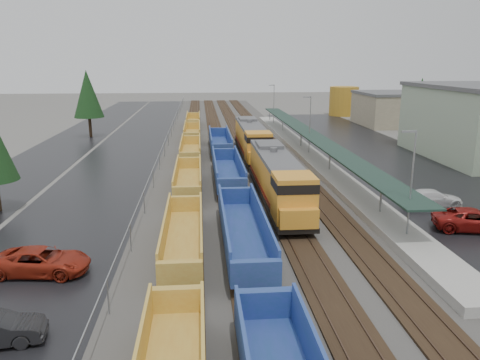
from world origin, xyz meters
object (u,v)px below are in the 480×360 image
Objects in this scene: well_string_yellow at (188,180)px; parked_car_west_c at (41,261)px; locomotive_trail at (252,139)px; locomotive_lead at (278,178)px; parked_car_east_c at (433,198)px; storage_tank at (344,101)px; parked_car_east_b at (474,220)px; well_string_blue at (243,232)px.

well_string_yellow is 18.34× the size of parked_car_west_c.
locomotive_lead is at bearing -90.00° from locomotive_trail.
locomotive_lead is at bearing 82.20° from parked_car_east_c.
storage_tank is at bearing 68.50° from locomotive_lead.
locomotive_lead reaches higher than parked_car_east_b.
storage_tank is 70.79m from parked_car_east_c.
well_string_blue is 17.76m from parked_car_east_b.
parked_car_west_c is at bearing -167.19° from well_string_blue.
parked_car_east_c is at bearing 15.88° from parked_car_east_b.
well_string_yellow is at bearing -118.96° from storage_tank.
storage_tank is at bearing -10.82° from parked_car_east_c.
parked_car_east_c is at bearing -100.80° from storage_tank.
locomotive_trail reaches higher than well_string_blue.
well_string_blue is at bearing -74.91° from well_string_yellow.
storage_tank is 1.12× the size of parked_car_east_b.
parked_car_east_b is (13.64, -28.79, -1.57)m from locomotive_trail.
locomotive_trail is (0.00, 21.00, 0.00)m from locomotive_lead.
locomotive_lead is 3.85× the size of parked_car_east_c.
well_string_yellow is at bearing 72.22° from parked_car_east_c.
well_string_blue is 15.08× the size of parked_car_west_c.
parked_car_west_c is (-16.39, -12.62, -1.60)m from locomotive_lead.
well_string_yellow reaches higher than parked_car_east_c.
storage_tank reaches higher than locomotive_lead.
locomotive_trail is at bearing -119.74° from storage_tank.
locomotive_lead and locomotive_trail have the same top height.
locomotive_lead is 10.66m from well_string_blue.
storage_tank is 1.28× the size of parked_car_east_c.
storage_tank is (30.66, 77.47, 2.09)m from well_string_blue.
locomotive_lead is at bearing 67.81° from well_string_blue.
locomotive_lead reaches higher than well_string_blue.
locomotive_lead is at bearing 73.94° from parked_car_east_b.
locomotive_trail is at bearing 90.00° from locomotive_lead.
locomotive_trail is at bearing 30.40° from parked_car_east_c.
locomotive_trail is at bearing -19.33° from parked_car_west_c.
parked_car_east_c is at bearing -7.77° from locomotive_lead.
well_string_yellow is 15.36m from well_string_blue.
storage_tank reaches higher than parked_car_west_c.
storage_tank is at bearing -21.55° from parked_car_west_c.
locomotive_lead is 13.63m from parked_car_east_c.
well_string_blue is (-4.00, -30.81, -1.18)m from locomotive_trail.
parked_car_west_c is (-8.39, -17.65, -0.33)m from well_string_yellow.
locomotive_lead is 9.53m from well_string_yellow.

